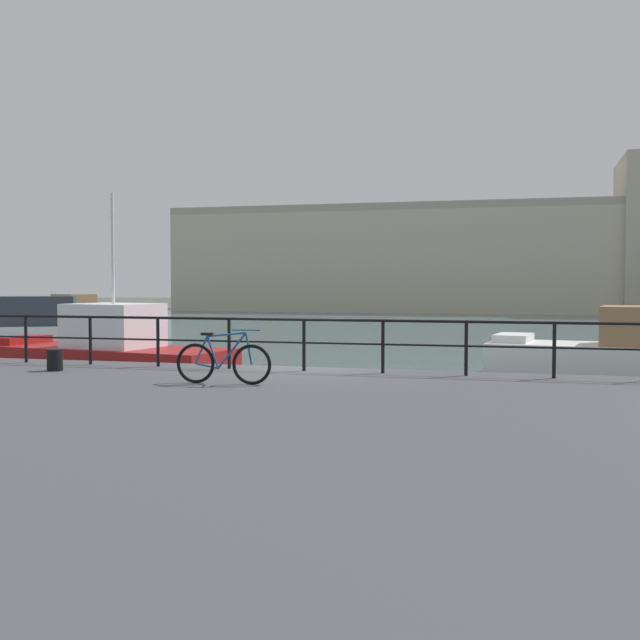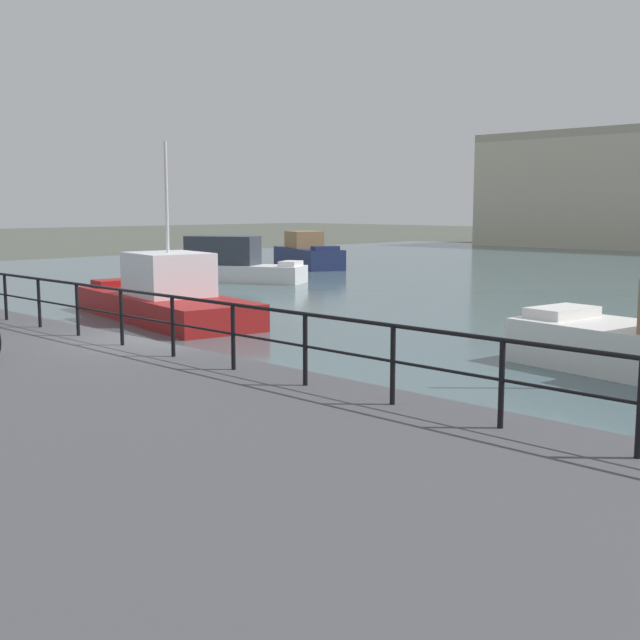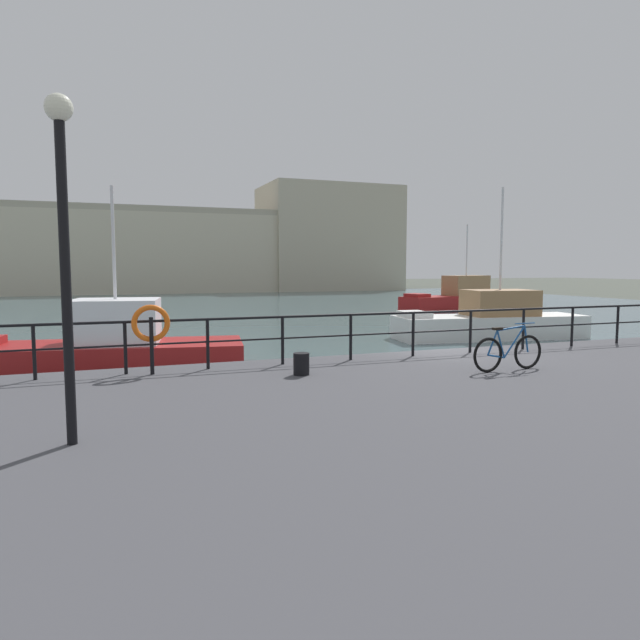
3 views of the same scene
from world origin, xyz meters
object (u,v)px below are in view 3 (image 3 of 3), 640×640
at_px(parked_bicycle, 508,352).
at_px(life_ring_stand, 151,326).
at_px(moored_blue_motorboat, 460,298).
at_px(moored_white_yacht, 491,321).
at_px(harbor_building, 226,249).
at_px(quay_lamp_post, 63,221).
at_px(mooring_bollard, 301,364).
at_px(moored_small_launch, 106,346).

height_order(parked_bicycle, life_ring_stand, life_ring_stand).
bearing_deg(moored_blue_motorboat, moored_white_yacht, 46.56).
bearing_deg(harbor_building, parked_bicycle, -96.54).
relative_size(harbor_building, quay_lamp_post, 14.60).
xyz_separation_m(parked_bicycle, life_ring_stand, (-6.91, 2.25, 0.59)).
bearing_deg(moored_white_yacht, harbor_building, -80.76).
relative_size(moored_white_yacht, quay_lamp_post, 2.12).
xyz_separation_m(moored_blue_motorboat, quay_lamp_post, (-25.14, -28.42, 2.83)).
distance_m(harbor_building, quay_lamp_post, 68.60).
bearing_deg(parked_bicycle, mooring_bollard, 162.42).
height_order(harbor_building, parked_bicycle, harbor_building).
distance_m(parked_bicycle, life_ring_stand, 7.29).
xyz_separation_m(harbor_building, mooring_bollard, (-11.55, -63.56, -4.25)).
height_order(moored_white_yacht, moored_blue_motorboat, moored_white_yacht).
bearing_deg(life_ring_stand, quay_lamp_post, -106.26).
bearing_deg(parked_bicycle, moored_white_yacht, 50.98).
relative_size(moored_blue_motorboat, life_ring_stand, 7.31).
bearing_deg(mooring_bollard, life_ring_stand, 157.23).
height_order(life_ring_stand, quay_lamp_post, quay_lamp_post).
height_order(harbor_building, quay_lamp_post, harbor_building).
relative_size(moored_small_launch, moored_blue_motorboat, 0.86).
bearing_deg(mooring_bollard, quay_lamp_post, -141.48).
distance_m(life_ring_stand, quay_lamp_post, 4.88).
bearing_deg(moored_blue_motorboat, moored_small_launch, 21.17).
bearing_deg(moored_blue_motorboat, harbor_building, -89.39).
xyz_separation_m(moored_blue_motorboat, life_ring_stand, (-23.86, -24.03, 1.12)).
bearing_deg(harbor_building, quay_lamp_post, -103.15).
xyz_separation_m(moored_small_launch, mooring_bollard, (3.62, -8.19, 0.53)).
bearing_deg(life_ring_stand, moored_blue_motorboat, 45.21).
relative_size(life_ring_stand, quay_lamp_post, 0.34).
height_order(moored_small_launch, quay_lamp_post, moored_small_launch).
bearing_deg(harbor_building, mooring_bollard, -100.30).
bearing_deg(mooring_bollard, parked_bicycle, -14.71).
height_order(moored_blue_motorboat, life_ring_stand, moored_blue_motorboat).
distance_m(moored_blue_motorboat, mooring_bollard, 32.86).
xyz_separation_m(moored_small_launch, moored_blue_motorboat, (24.71, 17.00, 0.16)).
distance_m(mooring_bollard, life_ring_stand, 3.10).
bearing_deg(mooring_bollard, harbor_building, 79.70).
xyz_separation_m(moored_white_yacht, mooring_bollard, (-12.47, -10.32, 0.47)).
xyz_separation_m(mooring_bollard, life_ring_stand, (-2.77, 1.16, 0.75)).
bearing_deg(moored_small_launch, parked_bicycle, 139.81).
bearing_deg(quay_lamp_post, parked_bicycle, 14.61).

